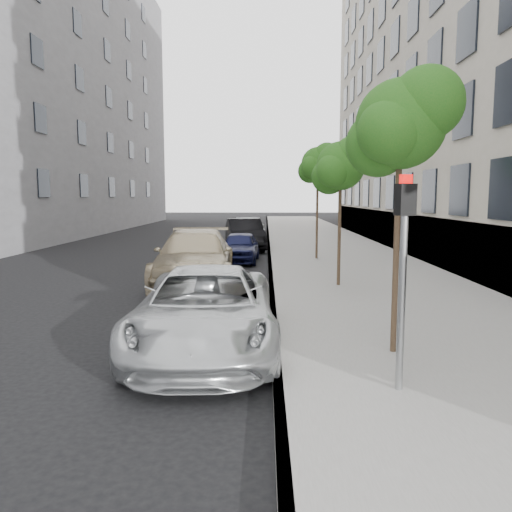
{
  "coord_description": "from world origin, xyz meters",
  "views": [
    {
      "loc": [
        0.99,
        -6.91,
        2.8
      ],
      "look_at": [
        0.78,
        3.94,
        1.5
      ],
      "focal_mm": 35.0,
      "sensor_mm": 36.0,
      "label": 1
    }
  ],
  "objects_px": {
    "sedan_blue": "(240,247)",
    "minivan": "(205,310)",
    "tree_far": "(318,164)",
    "suv": "(195,258)",
    "sedan_black": "(245,234)",
    "signal_pole": "(403,257)",
    "tree_mid": "(342,166)",
    "tree_near": "(402,124)",
    "sedan_rear": "(249,228)"
  },
  "relations": [
    {
      "from": "tree_mid",
      "to": "sedan_blue",
      "type": "xyz_separation_m",
      "value": [
        -3.33,
        6.28,
        -3.04
      ]
    },
    {
      "from": "sedan_black",
      "to": "tree_near",
      "type": "bearing_deg",
      "value": -88.18
    },
    {
      "from": "tree_far",
      "to": "sedan_black",
      "type": "height_order",
      "value": "tree_far"
    },
    {
      "from": "tree_far",
      "to": "signal_pole",
      "type": "bearing_deg",
      "value": -91.49
    },
    {
      "from": "minivan",
      "to": "sedan_rear",
      "type": "xyz_separation_m",
      "value": [
        0.0,
        23.88,
        -0.05
      ]
    },
    {
      "from": "tree_mid",
      "to": "sedan_rear",
      "type": "bearing_deg",
      "value": 100.57
    },
    {
      "from": "tree_mid",
      "to": "signal_pole",
      "type": "relative_size",
      "value": 1.5
    },
    {
      "from": "minivan",
      "to": "sedan_blue",
      "type": "relative_size",
      "value": 1.41
    },
    {
      "from": "tree_near",
      "to": "sedan_black",
      "type": "xyz_separation_m",
      "value": [
        -3.33,
        17.74,
        -3.17
      ]
    },
    {
      "from": "minivan",
      "to": "sedan_black",
      "type": "relative_size",
      "value": 1.09
    },
    {
      "from": "signal_pole",
      "to": "sedan_rear",
      "type": "relative_size",
      "value": 0.61
    },
    {
      "from": "sedan_blue",
      "to": "sedan_rear",
      "type": "bearing_deg",
      "value": 92.23
    },
    {
      "from": "tree_near",
      "to": "sedan_black",
      "type": "bearing_deg",
      "value": 100.62
    },
    {
      "from": "tree_mid",
      "to": "minivan",
      "type": "relative_size",
      "value": 0.82
    },
    {
      "from": "signal_pole",
      "to": "sedan_blue",
      "type": "distance_m",
      "value": 14.86
    },
    {
      "from": "tree_near",
      "to": "tree_far",
      "type": "xyz_separation_m",
      "value": [
        -0.0,
        13.0,
        0.2
      ]
    },
    {
      "from": "tree_near",
      "to": "signal_pole",
      "type": "height_order",
      "value": "tree_near"
    },
    {
      "from": "tree_near",
      "to": "sedan_blue",
      "type": "xyz_separation_m",
      "value": [
        -3.33,
        12.78,
        -3.33
      ]
    },
    {
      "from": "sedan_rear",
      "to": "suv",
      "type": "bearing_deg",
      "value": -96.88
    },
    {
      "from": "tree_near",
      "to": "signal_pole",
      "type": "bearing_deg",
      "value": -102.52
    },
    {
      "from": "tree_near",
      "to": "sedan_rear",
      "type": "xyz_separation_m",
      "value": [
        -3.33,
        24.33,
        -3.28
      ]
    },
    {
      "from": "tree_far",
      "to": "sedan_black",
      "type": "relative_size",
      "value": 1.0
    },
    {
      "from": "tree_near",
      "to": "sedan_rear",
      "type": "bearing_deg",
      "value": 97.79
    },
    {
      "from": "tree_near",
      "to": "tree_far",
      "type": "relative_size",
      "value": 0.97
    },
    {
      "from": "tree_mid",
      "to": "sedan_blue",
      "type": "relative_size",
      "value": 1.16
    },
    {
      "from": "tree_far",
      "to": "minivan",
      "type": "relative_size",
      "value": 0.91
    },
    {
      "from": "tree_mid",
      "to": "signal_pole",
      "type": "distance_m",
      "value": 8.41
    },
    {
      "from": "minivan",
      "to": "suv",
      "type": "height_order",
      "value": "suv"
    },
    {
      "from": "tree_near",
      "to": "signal_pole",
      "type": "distance_m",
      "value": 2.66
    },
    {
      "from": "tree_far",
      "to": "minivan",
      "type": "xyz_separation_m",
      "value": [
        -3.33,
        -12.55,
        -3.43
      ]
    },
    {
      "from": "tree_far",
      "to": "sedan_rear",
      "type": "relative_size",
      "value": 1.01
    },
    {
      "from": "tree_far",
      "to": "sedan_blue",
      "type": "relative_size",
      "value": 1.28
    },
    {
      "from": "tree_mid",
      "to": "tree_far",
      "type": "distance_m",
      "value": 6.52
    },
    {
      "from": "sedan_blue",
      "to": "minivan",
      "type": "bearing_deg",
      "value": -87.77
    },
    {
      "from": "minivan",
      "to": "tree_far",
      "type": "bearing_deg",
      "value": 72.71
    },
    {
      "from": "signal_pole",
      "to": "tree_mid",
      "type": "bearing_deg",
      "value": 69.92
    },
    {
      "from": "suv",
      "to": "sedan_black",
      "type": "bearing_deg",
      "value": 80.57
    },
    {
      "from": "sedan_rear",
      "to": "sedan_black",
      "type": "bearing_deg",
      "value": -92.98
    },
    {
      "from": "signal_pole",
      "to": "suv",
      "type": "relative_size",
      "value": 0.5
    },
    {
      "from": "tree_near",
      "to": "suv",
      "type": "height_order",
      "value": "tree_near"
    },
    {
      "from": "minivan",
      "to": "sedan_black",
      "type": "height_order",
      "value": "sedan_black"
    },
    {
      "from": "tree_far",
      "to": "minivan",
      "type": "distance_m",
      "value": 13.43
    },
    {
      "from": "tree_near",
      "to": "sedan_blue",
      "type": "height_order",
      "value": "tree_near"
    },
    {
      "from": "signal_pole",
      "to": "suv",
      "type": "height_order",
      "value": "signal_pole"
    },
    {
      "from": "tree_mid",
      "to": "tree_far",
      "type": "xyz_separation_m",
      "value": [
        -0.0,
        6.5,
        0.48
      ]
    },
    {
      "from": "minivan",
      "to": "sedan_rear",
      "type": "relative_size",
      "value": 1.11
    },
    {
      "from": "signal_pole",
      "to": "tree_near",
      "type": "bearing_deg",
      "value": 60.07
    },
    {
      "from": "sedan_blue",
      "to": "sedan_black",
      "type": "distance_m",
      "value": 4.97
    },
    {
      "from": "tree_far",
      "to": "suv",
      "type": "height_order",
      "value": "tree_far"
    },
    {
      "from": "tree_far",
      "to": "suv",
      "type": "relative_size",
      "value": 0.83
    }
  ]
}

